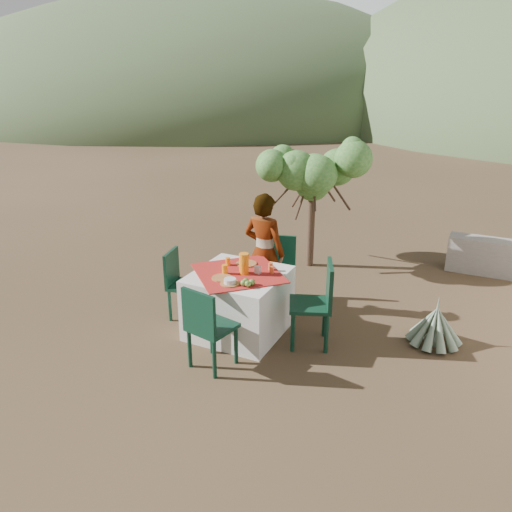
{
  "coord_description": "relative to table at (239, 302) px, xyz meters",
  "views": [
    {
      "loc": [
        2.78,
        -4.56,
        2.97
      ],
      "look_at": [
        0.32,
        0.54,
        0.84
      ],
      "focal_mm": 35.0,
      "sensor_mm": 36.0,
      "label": 1
    }
  ],
  "objects": [
    {
      "name": "hill_near_left",
      "position": [
        -18.29,
        29.86,
        -0.38
      ],
      "size": [
        40.0,
        40.0,
        16.0
      ],
      "primitive_type": "ellipsoid",
      "color": "#425A32",
      "rests_on": "ground"
    },
    {
      "name": "table",
      "position": [
        0.0,
        0.0,
        0.0
      ],
      "size": [
        1.3,
        1.3,
        0.76
      ],
      "color": "white",
      "rests_on": "ground"
    },
    {
      "name": "chair_far",
      "position": [
        0.08,
        1.02,
        0.11
      ],
      "size": [
        0.49,
        0.49,
        0.89
      ],
      "rotation": [
        0.0,
        0.0,
        0.24
      ],
      "color": "black",
      "rests_on": "ground"
    },
    {
      "name": "bowl_plate",
      "position": [
        0.07,
        -0.32,
        0.39
      ],
      "size": [
        0.22,
        0.22,
        0.01
      ],
      "primitive_type": "cylinder",
      "color": "brown",
      "rests_on": "table"
    },
    {
      "name": "chair_left",
      "position": [
        -0.84,
        0.04,
        0.1
      ],
      "size": [
        0.48,
        0.48,
        0.87
      ],
      "rotation": [
        0.0,
        0.0,
        1.78
      ],
      "color": "black",
      "rests_on": "ground"
    },
    {
      "name": "hill_far_center",
      "position": [
        -4.29,
        51.86,
        -0.38
      ],
      "size": [
        60.0,
        60.0,
        24.0
      ],
      "primitive_type": "ellipsoid",
      "color": "slate",
      "rests_on": "ground"
    },
    {
      "name": "juice_pitcher",
      "position": [
        0.07,
        0.0,
        0.5
      ],
      "size": [
        0.11,
        0.11,
        0.24
      ],
      "primitive_type": "cylinder",
      "color": "orange",
      "rests_on": "table"
    },
    {
      "name": "fruit_cluster",
      "position": [
        0.26,
        -0.28,
        0.42
      ],
      "size": [
        0.14,
        0.13,
        0.07
      ],
      "color": "#597D2D",
      "rests_on": "table"
    },
    {
      "name": "jar_left",
      "position": [
        0.36,
        0.15,
        0.42
      ],
      "size": [
        0.05,
        0.05,
        0.08
      ],
      "primitive_type": "cylinder",
      "color": "orange",
      "rests_on": "table"
    },
    {
      "name": "plate_near",
      "position": [
        -0.08,
        -0.23,
        0.39
      ],
      "size": [
        0.23,
        0.23,
        0.01
      ],
      "primitive_type": "cylinder",
      "color": "brown",
      "rests_on": "table"
    },
    {
      "name": "plate_far",
      "position": [
        -0.04,
        0.28,
        0.39
      ],
      "size": [
        0.25,
        0.25,
        0.01
      ],
      "primitive_type": "cylinder",
      "color": "brown",
      "rests_on": "table"
    },
    {
      "name": "agave",
      "position": [
        2.15,
        0.72,
        -0.16
      ],
      "size": [
        0.62,
        0.62,
        0.66
      ],
      "rotation": [
        0.0,
        0.0,
        0.16
      ],
      "color": "slate",
      "rests_on": "ground"
    },
    {
      "name": "chair_near",
      "position": [
        0.08,
        -0.85,
        0.13
      ],
      "size": [
        0.5,
        0.5,
        0.92
      ],
      "rotation": [
        0.0,
        0.0,
        2.95
      ],
      "color": "black",
      "rests_on": "ground"
    },
    {
      "name": "jar_right",
      "position": [
        0.3,
        0.24,
        0.43
      ],
      "size": [
        0.05,
        0.05,
        0.09
      ],
      "primitive_type": "cylinder",
      "color": "orange",
      "rests_on": "table"
    },
    {
      "name": "glass_near",
      "position": [
        -0.12,
        -0.1,
        0.44
      ],
      "size": [
        0.07,
        0.07,
        0.11
      ],
      "primitive_type": "cylinder",
      "color": "orange",
      "rests_on": "table"
    },
    {
      "name": "glass_far",
      "position": [
        -0.22,
        0.16,
        0.43
      ],
      "size": [
        0.06,
        0.06,
        0.09
      ],
      "primitive_type": "cylinder",
      "color": "orange",
      "rests_on": "table"
    },
    {
      "name": "shrub_tree",
      "position": [
        0.08,
        2.45,
        1.03
      ],
      "size": [
        1.52,
        1.49,
        1.79
      ],
      "color": "#452F22",
      "rests_on": "ground"
    },
    {
      "name": "chair_right",
      "position": [
        0.93,
        0.13,
        0.17
      ],
      "size": [
        0.59,
        0.59,
        0.99
      ],
      "rotation": [
        0.0,
        0.0,
        5.09
      ],
      "color": "black",
      "rests_on": "ground"
    },
    {
      "name": "napkin_holder",
      "position": [
        0.21,
        0.08,
        0.43
      ],
      "size": [
        0.07,
        0.05,
        0.09
      ],
      "primitive_type": "cube",
      "rotation": [
        0.0,
        0.0,
        -0.15
      ],
      "color": "silver",
      "rests_on": "table"
    },
    {
      "name": "person",
      "position": [
        -0.0,
        0.72,
        0.39
      ],
      "size": [
        0.6,
        0.42,
        1.54
      ],
      "primitive_type": "imported",
      "rotation": [
        0.0,
        0.0,
        3.05
      ],
      "color": "#8C6651",
      "rests_on": "ground"
    },
    {
      "name": "white_bowl",
      "position": [
        0.07,
        -0.32,
        0.42
      ],
      "size": [
        0.14,
        0.14,
        0.05
      ],
      "primitive_type": "cylinder",
      "color": "silver",
      "rests_on": "bowl_plate"
    },
    {
      "name": "ground",
      "position": [
        -0.29,
        -0.14,
        -0.38
      ],
      "size": [
        160.0,
        160.0,
        0.0
      ],
      "primitive_type": "plane",
      "color": "#372719",
      "rests_on": "ground"
    }
  ]
}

